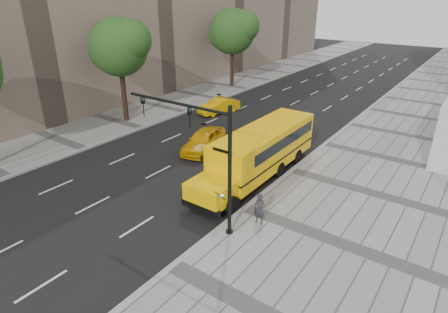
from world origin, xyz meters
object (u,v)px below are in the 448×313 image
Objects in this scene: tree_c at (233,31)px; taxi_near at (204,140)px; tree_b at (119,47)px; pedestrian at (259,209)px; taxi_far at (219,106)px; school_bus at (262,148)px; traffic_signal at (204,150)px.

tree_c is 20.87m from taxi_near.
pedestrian is at bearing -21.67° from tree_b.
pedestrian is (17.77, -7.06, -5.53)m from tree_b.
taxi_far is at bearing 53.74° from tree_b.
school_bus is 2.48× the size of taxi_near.
school_bus is at bearing 96.08° from traffic_signal.
taxi_far is at bearing 137.90° from school_bus.
taxi_near reaches higher than taxi_far.
tree_b is at bearing 151.32° from traffic_signal.
tree_c is 2.14× the size of taxi_far.
tree_c reaches higher than taxi_near.
taxi_near is at bearing -44.54° from taxi_far.
traffic_signal is at bearing -28.68° from tree_b.
school_bus is 5.83m from pedestrian.
taxi_far is at bearing -62.43° from tree_c.
pedestrian is 0.25× the size of traffic_signal.
taxi_near is at bearing 129.02° from traffic_signal.
school_bus is at bearing -26.26° from taxi_far.
taxi_near is (9.60, -1.13, -5.69)m from tree_b.
pedestrian is 4.09m from traffic_signal.
school_bus is at bearing 115.56° from pedestrian.
pedestrian is at bearing 34.32° from traffic_signal.
tree_c is 24.26m from school_bus.
tree_b is 1.38× the size of traffic_signal.
pedestrian is at bearing -53.02° from tree_c.
tree_c is 12.31m from taxi_far.
tree_c reaches higher than tree_b.
tree_b is 17.94m from traffic_signal.
school_bus is 7.18× the size of pedestrian.
taxi_near is 0.73× the size of traffic_signal.
pedestrian is at bearing -31.77° from taxi_far.
taxi_far is 18.87m from pedestrian.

